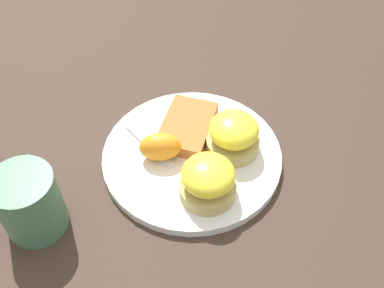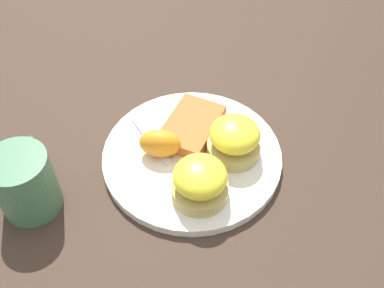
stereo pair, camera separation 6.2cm
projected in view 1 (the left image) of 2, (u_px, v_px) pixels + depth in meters
The scene contains 8 objects.
ground_plane at pixel (192, 159), 0.67m from camera, with size 1.10×1.10×0.00m, color #38281E.
plate at pixel (192, 156), 0.66m from camera, with size 0.26×0.26×0.01m, color silver.
sandwich_benedict_left at pixel (208, 180), 0.59m from camera, with size 0.08×0.08×0.06m.
sandwich_benedict_right at pixel (234, 136), 0.64m from camera, with size 0.08×0.08×0.06m.
hashbrown_patty at pixel (186, 126), 0.68m from camera, with size 0.11×0.07×0.02m, color #B5622D.
orange_wedge at pixel (160, 148), 0.64m from camera, with size 0.06×0.04×0.04m, color orange.
fork at pixel (175, 170), 0.63m from camera, with size 0.18×0.12×0.00m.
cup at pixel (30, 202), 0.56m from camera, with size 0.11×0.08×0.09m.
Camera 1 is at (-0.42, 0.07, 0.52)m, focal length 42.00 mm.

